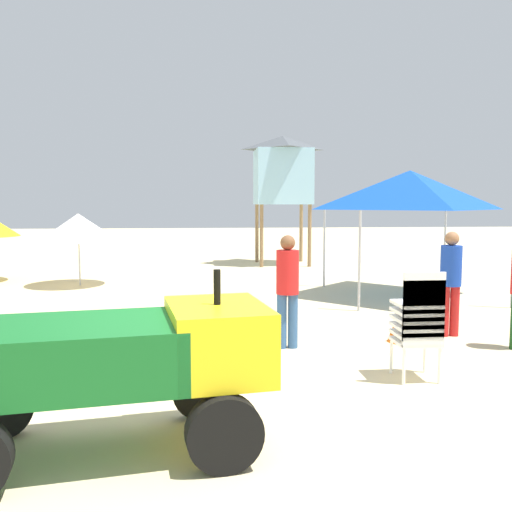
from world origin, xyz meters
The scene contains 10 objects.
ground centered at (0.00, 0.00, 0.00)m, with size 80.00×80.00×0.00m, color beige.
utility_cart centered at (-0.65, -0.58, 0.78)m, with size 2.70×1.64×1.50m.
stacked_plastic_chairs centered at (2.49, 0.93, 0.74)m, with size 0.48×0.48×1.29m.
surfboard_pile centered at (-2.82, 3.07, 0.12)m, with size 2.56×0.77×0.24m.
lifeguard_near_left centered at (3.81, 2.98, 0.93)m, with size 0.32×0.32×1.62m.
lifeguard_near_center centered at (1.20, 2.52, 0.92)m, with size 0.32×0.32×1.61m.
popup_canopy centered at (4.51, 6.58, 2.34)m, with size 3.12×3.12×2.76m.
lifeguard_tower centered at (2.65, 13.14, 3.14)m, with size 1.98×1.98×4.26m.
beach_umbrella_left centered at (-3.07, 8.89, 1.46)m, with size 1.96×1.96×1.80m.
traffic_cone_near centered at (2.94, 2.69, 0.29)m, with size 0.41×0.41×0.58m, color orange.
Camera 1 is at (0.04, -5.05, 2.06)m, focal length 38.44 mm.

